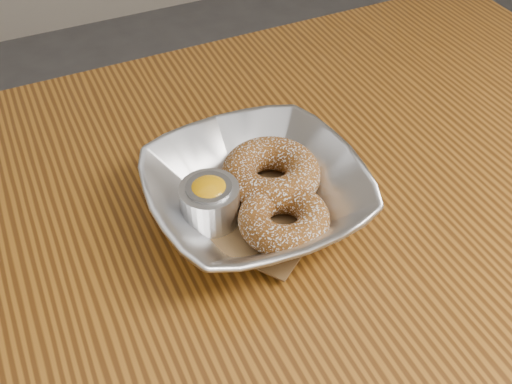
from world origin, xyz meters
name	(u,v)px	position (x,y,z in m)	size (l,w,h in m)	color
table	(244,315)	(0.00, 0.00, 0.65)	(1.20, 0.80, 0.75)	brown
serving_bowl	(256,194)	(0.04, 0.05, 0.78)	(0.22, 0.22, 0.05)	silver
parchment	(256,206)	(0.04, 0.05, 0.76)	(0.14, 0.14, 0.00)	brown
donut_back	(271,174)	(0.06, 0.07, 0.78)	(0.11, 0.11, 0.04)	brown
donut_front	(284,219)	(0.05, 0.01, 0.78)	(0.09, 0.09, 0.03)	brown
ramekin	(210,201)	(-0.01, 0.05, 0.78)	(0.06, 0.06, 0.05)	silver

